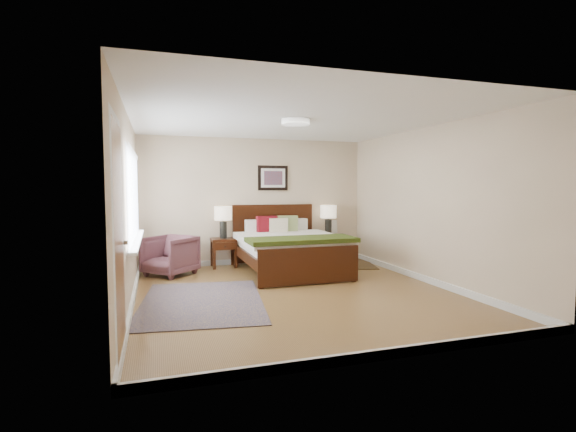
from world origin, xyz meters
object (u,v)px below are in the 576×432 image
object	(u,v)px
lamp_right	(328,214)
rug_persian	(202,302)
bed	(288,243)
armchair	(170,256)
nightstand_left	(224,245)
nightstand_right	(328,245)
lamp_left	(223,216)

from	to	relation	value
lamp_right	rug_persian	bearing A→B (deg)	-140.10
bed	armchair	bearing A→B (deg)	170.00
nightstand_left	nightstand_right	xyz separation A→B (m)	(2.18, 0.01, -0.10)
bed	armchair	world-z (taller)	bed
armchair	rug_persian	bearing A→B (deg)	-33.50
nightstand_left	armchair	distance (m)	1.11
nightstand_right	rug_persian	bearing A→B (deg)	-140.25
lamp_left	armchair	size ratio (longest dim) A/B	0.80
lamp_right	nightstand_left	bearing A→B (deg)	-179.47
lamp_right	nightstand_right	bearing A→B (deg)	-90.00
nightstand_right	lamp_right	bearing A→B (deg)	90.00
bed	lamp_left	xyz separation A→B (m)	(-1.05, 0.83, 0.44)
lamp_left	lamp_right	bearing A→B (deg)	0.00
bed	nightstand_right	world-z (taller)	bed
lamp_right	armchair	world-z (taller)	lamp_right
nightstand_left	nightstand_right	world-z (taller)	nightstand_left
lamp_right	rug_persian	size ratio (longest dim) A/B	0.27
nightstand_left	lamp_left	size ratio (longest dim) A/B	0.91
bed	nightstand_left	distance (m)	1.33
nightstand_right	armchair	size ratio (longest dim) A/B	0.72
nightstand_right	lamp_left	world-z (taller)	lamp_left
lamp_left	rug_persian	distance (m)	2.64
lamp_right	rug_persian	world-z (taller)	lamp_right
armchair	nightstand_left	bearing A→B (deg)	70.09
nightstand_right	lamp_left	bearing A→B (deg)	179.67
lamp_right	rug_persian	xyz separation A→B (m)	(-2.83, -2.37, -0.97)
bed	lamp_left	size ratio (longest dim) A/B	3.54
lamp_right	armchair	size ratio (longest dim) A/B	0.80
bed	nightstand_left	world-z (taller)	bed
nightstand_right	lamp_right	xyz separation A→B (m)	(0.00, 0.01, 0.63)
lamp_left	rug_persian	size ratio (longest dim) A/B	0.27
lamp_left	rug_persian	xyz separation A→B (m)	(-0.65, -2.37, -0.98)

